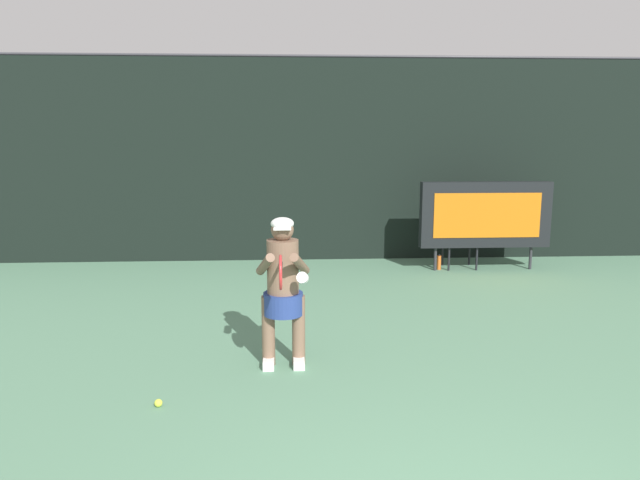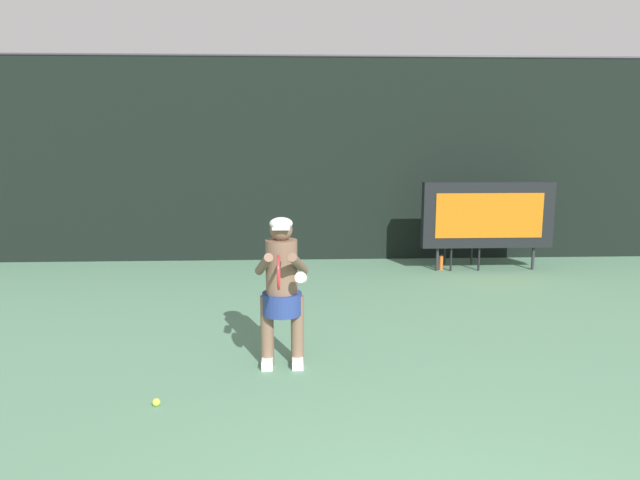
% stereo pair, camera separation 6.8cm
% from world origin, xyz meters
% --- Properties ---
extents(backdrop_screen, '(18.00, 0.12, 3.66)m').
position_xyz_m(backdrop_screen, '(0.00, 8.50, 1.81)').
color(backdrop_screen, black).
rests_on(backdrop_screen, ground).
extents(scoreboard, '(2.20, 0.21, 1.50)m').
position_xyz_m(scoreboard, '(2.30, 7.44, 0.95)').
color(scoreboard, black).
rests_on(scoreboard, ground).
extents(umpire_chair, '(0.52, 0.44, 1.08)m').
position_xyz_m(umpire_chair, '(1.94, 7.68, 0.62)').
color(umpire_chair, black).
rests_on(umpire_chair, ground).
extents(water_bottle, '(0.07, 0.07, 0.27)m').
position_xyz_m(water_bottle, '(1.55, 7.50, 0.12)').
color(water_bottle, orange).
rests_on(water_bottle, ground).
extents(tennis_player, '(0.54, 0.62, 1.49)m').
position_xyz_m(tennis_player, '(-1.08, 3.42, 0.82)').
color(tennis_player, white).
rests_on(tennis_player, ground).
extents(tennis_racket, '(0.03, 0.60, 0.31)m').
position_xyz_m(tennis_racket, '(-1.09, 2.90, 1.08)').
color(tennis_racket, black).
extents(tennis_ball_loose, '(0.07, 0.07, 0.07)m').
position_xyz_m(tennis_ball_loose, '(-2.13, 2.56, 0.03)').
color(tennis_ball_loose, '#CCDB3D').
rests_on(tennis_ball_loose, ground).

